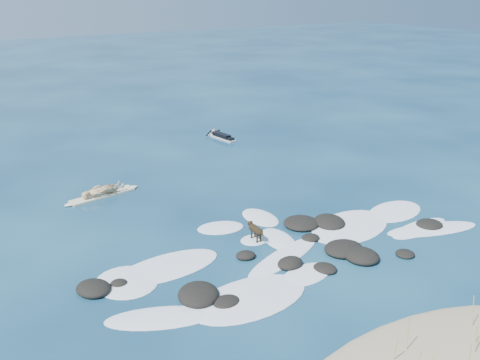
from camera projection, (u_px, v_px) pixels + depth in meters
ground at (262, 242)px, 19.78m from camera, size 160.00×160.00×0.00m
dune_grass at (454, 347)px, 13.19m from camera, size 3.16×1.61×1.25m
reef_rocks at (296, 252)px, 18.87m from camera, size 14.01×5.10×0.46m
breaking_foam at (289, 251)px, 19.12m from camera, size 15.11×7.02×0.12m
standing_surfer_rig at (101, 180)px, 23.65m from camera, size 3.57×1.16×2.04m
paddling_surfer_rig at (221, 136)px, 32.61m from camera, size 1.13×2.47×0.43m
dog at (255, 229)px, 19.73m from camera, size 0.28×1.10×0.70m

